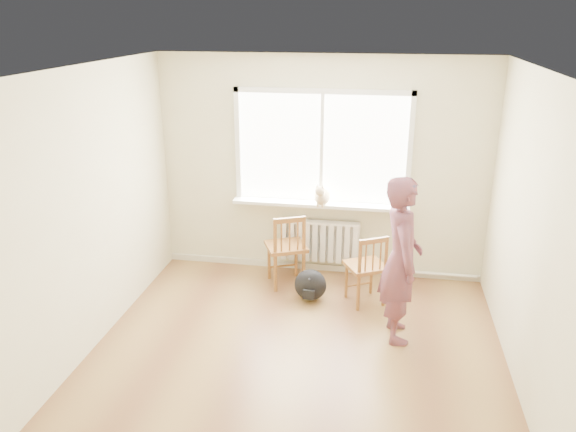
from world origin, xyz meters
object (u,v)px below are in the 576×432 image
at_px(person, 401,260).
at_px(cat, 322,196).
at_px(backpack, 310,285).
at_px(chair_right, 368,269).
at_px(chair_left, 287,250).

distance_m(person, cat, 1.56).
bearing_deg(cat, backpack, -87.55).
xyz_separation_m(chair_right, cat, (-0.60, 0.61, 0.64)).
bearing_deg(chair_right, cat, -73.76).
distance_m(cat, backpack, 1.08).
xyz_separation_m(person, cat, (-0.93, 1.24, 0.22)).
xyz_separation_m(chair_right, person, (0.33, -0.63, 0.42)).
height_order(chair_right, cat, cat).
height_order(chair_right, person, person).
relative_size(chair_left, person, 0.54).
distance_m(chair_left, chair_right, 1.02).
distance_m(chair_right, backpack, 0.69).
bearing_deg(backpack, chair_right, 1.64).
height_order(chair_left, backpack, chair_left).
bearing_deg(backpack, cat, 85.98).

